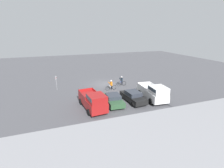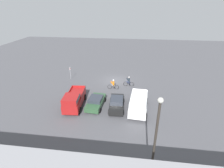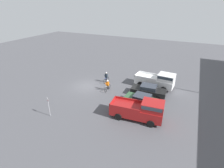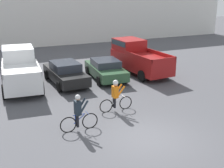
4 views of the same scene
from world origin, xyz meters
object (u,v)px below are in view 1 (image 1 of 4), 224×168
cyclist_1 (122,81)px  sedan_1 (113,99)px  sedan_0 (133,96)px  pickup_truck_1 (93,100)px  pickup_truck_0 (154,92)px  cyclist_0 (111,85)px  fire_lane_sign (56,81)px

cyclist_1 → sedan_1: bearing=59.1°
sedan_0 → pickup_truck_1: pickup_truck_1 is taller
pickup_truck_0 → sedan_1: bearing=-6.6°
pickup_truck_1 → cyclist_0: size_ratio=3.08×
pickup_truck_0 → cyclist_1: bearing=-79.2°
pickup_truck_0 → pickup_truck_1: bearing=-0.1°
sedan_0 → cyclist_0: size_ratio=2.53×
sedan_1 → pickup_truck_1: 2.87m
pickup_truck_0 → fire_lane_sign: 15.05m
cyclist_1 → fire_lane_sign: (10.56, -1.56, 0.57)m
pickup_truck_1 → fire_lane_sign: bearing=-67.9°
sedan_1 → pickup_truck_1: size_ratio=0.78×
fire_lane_sign → cyclist_0: bearing=159.9°
sedan_1 → cyclist_0: bearing=-107.3°
pickup_truck_0 → fire_lane_sign: (12.01, -9.08, 0.21)m
sedan_1 → cyclist_0: 5.72m
sedan_0 → fire_lane_sign: 12.57m
pickup_truck_0 → cyclist_0: size_ratio=3.08×
cyclist_0 → fire_lane_sign: (8.14, -2.98, 0.55)m
pickup_truck_0 → sedan_0: 2.86m
sedan_0 → pickup_truck_1: size_ratio=0.82×
pickup_truck_1 → fire_lane_sign: size_ratio=2.41×
sedan_0 → sedan_1: bearing=-1.2°
sedan_1 → cyclist_1: 8.02m
pickup_truck_0 → sedan_0: (2.76, -0.58, -0.47)m
sedan_0 → fire_lane_sign: (9.24, -8.50, 0.69)m
pickup_truck_1 → fire_lane_sign: 9.78m
sedan_1 → pickup_truck_1: bearing=12.7°
sedan_0 → pickup_truck_1: (5.56, 0.56, 0.45)m
sedan_0 → cyclist_0: bearing=-78.7°
cyclist_0 → cyclist_1: (-2.42, -1.42, -0.03)m
sedan_0 → cyclist_1: (-1.32, -6.94, 0.11)m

